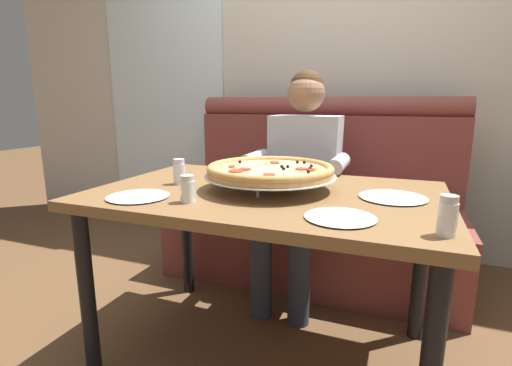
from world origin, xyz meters
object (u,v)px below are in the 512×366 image
booth_bench (314,212)px  diner_main (300,172)px  plate_near_left (340,215)px  pizza (270,171)px  shaker_parmesan (188,191)px  plate_near_right (138,195)px  dining_table (267,211)px  plate_far_side (393,196)px  shaker_pepper_flakes (447,219)px  patio_chair (229,157)px  shaker_oregano (179,173)px

booth_bench → diner_main: (-0.03, -0.27, 0.31)m
booth_bench → plate_near_left: bearing=-74.1°
booth_bench → plate_near_left: size_ratio=7.94×
pizza → plate_near_left: size_ratio=2.41×
shaker_parmesan → plate_near_left: size_ratio=0.45×
plate_near_left → plate_near_right: same height
booth_bench → dining_table: booth_bench is taller
dining_table → pizza: pizza is taller
plate_near_right → pizza: bearing=36.2°
plate_near_right → plate_far_side: same height
shaker_parmesan → plate_far_side: shaker_parmesan is taller
dining_table → shaker_pepper_flakes: 0.71m
shaker_pepper_flakes → plate_near_right: size_ratio=0.48×
shaker_parmesan → plate_near_right: size_ratio=0.42×
diner_main → pizza: bearing=-86.9°
shaker_pepper_flakes → plate_near_left: 0.29m
shaker_parmesan → patio_chair: (-1.00, 2.46, -0.26)m
shaker_oregano → plate_near_right: 0.26m
dining_table → diner_main: 0.65m
shaker_pepper_flakes → patio_chair: same height
plate_near_left → shaker_pepper_flakes: bearing=-9.9°
pizza → plate_near_right: 0.52m
plate_far_side → booth_bench: bearing=119.1°
pizza → plate_near_right: size_ratio=2.29×
plate_near_left → plate_near_right: bearing=-179.1°
shaker_oregano → plate_near_right: (-0.02, -0.26, -0.04)m
booth_bench → patio_chair: size_ratio=2.04×
plate_far_side → shaker_oregano: bearing=-175.3°
patio_chair → shaker_oregano: bearing=-69.8°
booth_bench → shaker_parmesan: bearing=-99.7°
plate_near_left → shaker_oregano: bearing=161.3°
shaker_pepper_flakes → patio_chair: size_ratio=0.13×
booth_bench → dining_table: size_ratio=1.28×
shaker_parmesan → shaker_pepper_flakes: (0.83, -0.05, 0.01)m
dining_table → shaker_parmesan: size_ratio=13.97×
dining_table → shaker_oregano: bearing=-176.7°
plate_near_right → patio_chair: bearing=107.8°
dining_table → plate_near_left: size_ratio=6.22×
dining_table → diner_main: (-0.03, 0.65, 0.05)m
dining_table → plate_far_side: (0.48, 0.05, 0.09)m
diner_main → patio_chair: (-1.18, 1.54, -0.19)m
plate_near_right → patio_chair: size_ratio=0.27×
dining_table → shaker_pepper_flakes: bearing=-27.2°
diner_main → plate_far_side: bearing=-49.6°
plate_near_right → plate_far_side: 0.95m
diner_main → plate_near_right: 1.01m
booth_bench → plate_near_left: (0.34, -1.18, 0.36)m
pizza → patio_chair: same height
shaker_parmesan → shaker_pepper_flakes: size_ratio=0.88×
pizza → shaker_parmesan: pizza is taller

